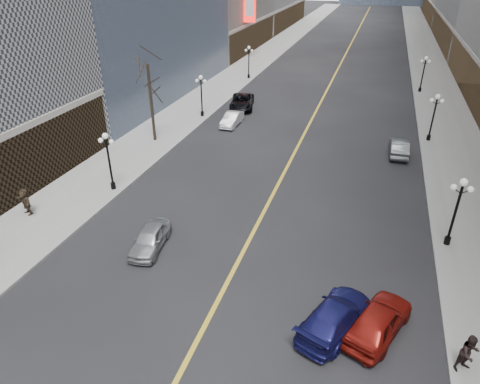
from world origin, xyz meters
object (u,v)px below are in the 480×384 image
Objects in this scene: streetlamp_west_1 at (108,156)px; car_nb_mid at (232,119)px; car_sb_mid at (379,321)px; streetlamp_east_1 at (457,205)px; streetlamp_east_3 at (424,70)px; streetlamp_east_2 at (434,113)px; car_nb_near at (150,238)px; streetlamp_west_2 at (201,92)px; car_sb_near at (335,316)px; car_nb_far at (242,102)px; streetlamp_west_3 at (249,59)px; car_sb_far at (399,147)px.

car_nb_mid is at bearing 76.40° from streetlamp_west_1.
car_nb_mid is 29.66m from car_sb_mid.
streetlamp_east_1 is 25.74m from car_nb_mid.
streetlamp_east_3 is at bearing 45.13° from car_nb_mid.
car_nb_near is (-17.34, -23.76, -2.20)m from streetlamp_east_2.
streetlamp_west_2 reaches higher than car_sb_near.
streetlamp_east_1 is 1.10× the size of car_nb_near.
streetlamp_west_1 is at bearing -5.43° from car_sb_near.
streetlamp_east_2 is 20.95m from car_nb_far.
streetlamp_east_2 is 26.96m from car_sb_mid.
car_sb_mid is at bearing -23.54° from streetlamp_west_1.
streetlamp_west_1 is at bearing -1.78° from car_sb_mid.
car_sb_mid is at bearing -114.12° from streetlamp_east_1.
streetlamp_east_2 is 1.10× the size of car_nb_near.
car_nb_far is (-20.36, -13.53, -2.12)m from streetlamp_east_3.
car_sb_near is 1.08× the size of car_sb_mid.
streetlamp_east_3 is 29.68m from streetlamp_west_2.
streetlamp_east_3 is 45.32m from car_sb_near.
car_nb_near is (6.26, -41.76, -2.20)m from streetlamp_west_3.
car_sb_far reaches higher than car_nb_near.
car_sb_near is at bearing -102.22° from streetlamp_east_2.
car_nb_far is (-20.36, 22.47, -2.12)m from streetlamp_east_1.
streetlamp_east_1 is 0.89× the size of car_sb_near.
car_nb_far is at bearing 97.60° from car_nb_mid.
streetlamp_west_2 reaches higher than car_nb_far.
streetlamp_east_1 is at bearing -39.82° from car_nb_mid.
streetlamp_east_1 reaches higher than car_sb_far.
car_sb_mid is (19.75, -8.60, -2.10)m from streetlamp_west_1.
streetlamp_west_3 is (-23.60, 36.00, 0.00)m from streetlamp_east_1.
car_sb_near is at bearing -123.23° from streetlamp_east_1.
streetlamp_east_1 reaches higher than car_nb_far.
streetlamp_east_2 is 0.80× the size of car_nb_far.
car_sb_far is at bearing 101.51° from streetlamp_east_1.
car_sb_far is at bearing -123.36° from streetlamp_east_2.
car_sb_near is at bearing 29.94° from car_sb_mid.
car_nb_near is 11.93m from car_sb_near.
streetlamp_east_3 and streetlamp_west_1 have the same top height.
streetlamp_east_3 is at bearing -73.17° from car_sb_mid.
streetlamp_east_1 and streetlamp_west_1 have the same top height.
streetlamp_west_3 is at bearing 101.94° from car_nb_mid.
car_nb_mid is 0.93× the size of car_sb_far.
streetlamp_west_2 reaches higher than car_nb_mid.
car_nb_mid is (-2.26, 22.29, -0.02)m from car_nb_near.
streetlamp_west_2 is 0.80× the size of car_nb_far.
streetlamp_east_1 is 1.00× the size of streetlamp_west_1.
streetlamp_west_1 is at bearing -111.04° from car_nb_far.
car_sb_mid is (-3.85, -8.60, -2.10)m from streetlamp_east_1.
streetlamp_east_3 is 44.82m from car_sb_mid.
streetlamp_west_1 is 19.99m from car_sb_near.
streetlamp_east_2 and streetlamp_west_3 have the same top height.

